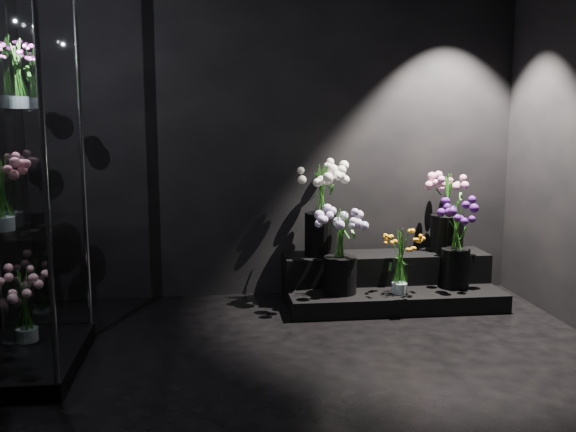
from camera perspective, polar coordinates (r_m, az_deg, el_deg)
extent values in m
plane|color=black|center=(3.66, 2.59, -15.39)|extent=(4.00, 4.00, 0.00)
plane|color=black|center=(5.31, -0.92, 7.83)|extent=(4.00, 0.00, 4.00)
plane|color=black|center=(1.40, 16.75, 4.14)|extent=(4.00, 0.00, 4.00)
cube|color=black|center=(5.27, 9.14, -6.97)|extent=(1.69, 0.75, 0.14)
cube|color=black|center=(5.39, 8.64, -4.51)|extent=(1.69, 0.38, 0.23)
cube|color=black|center=(4.25, -22.16, -11.78)|extent=(0.61, 1.02, 0.10)
cube|color=white|center=(4.04, -22.85, -0.83)|extent=(0.55, 0.96, 0.01)
cube|color=white|center=(3.99, -23.44, 8.63)|extent=(0.55, 0.96, 0.01)
cylinder|color=white|center=(5.04, 9.89, -5.49)|extent=(0.13, 0.13, 0.24)
cylinder|color=black|center=(4.99, 4.65, -5.24)|extent=(0.25, 0.25, 0.29)
cylinder|color=black|center=(5.30, 14.63, -4.50)|extent=(0.23, 0.23, 0.31)
cylinder|color=black|center=(5.22, 2.94, -1.61)|extent=(0.27, 0.27, 0.34)
cylinder|color=black|center=(5.53, 13.93, -1.49)|extent=(0.28, 0.28, 0.30)
cylinder|color=white|center=(3.84, -24.02, 0.43)|extent=(0.13, 0.13, 0.23)
cylinder|color=white|center=(4.16, -22.83, 10.21)|extent=(0.12, 0.12, 0.21)
cylinder|color=white|center=(4.37, -22.24, -8.79)|extent=(0.15, 0.15, 0.24)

